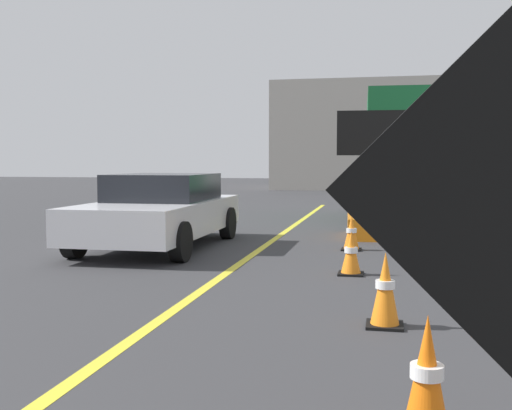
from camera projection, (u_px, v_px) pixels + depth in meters
The scene contains 10 objects.
lane_center_stripe at pixel (118, 349), 5.27m from camera, with size 0.14×36.00×0.01m, color yellow.
arrow_board_trailer at pixel (374, 215), 13.13m from camera, with size 1.60×1.87×2.70m.
box_truck at pixel (410, 153), 17.91m from camera, with size 2.84×6.97×3.46m.
pickup_car at pixel (161, 210), 11.56m from camera, with size 2.09×4.66×1.38m.
highway_guide_sign at pixel (439, 119), 26.11m from camera, with size 2.79×0.18×5.00m.
far_building_block at pixel (411, 137), 36.92m from camera, with size 15.93×7.87×6.22m, color gray.
traffic_cone_near_sign at pixel (427, 381), 3.47m from camera, with size 0.36×0.36×0.75m.
traffic_cone_mid_lane at pixel (385, 290), 5.98m from camera, with size 0.36×0.36×0.74m.
traffic_cone_far_lane at pixel (351, 254), 8.74m from camera, with size 0.36×0.36×0.62m.
traffic_cone_curbside at pixel (351, 233), 11.17m from camera, with size 0.36×0.36×0.64m.
Camera 1 is at (2.22, 1.19, 1.61)m, focal length 43.02 mm.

